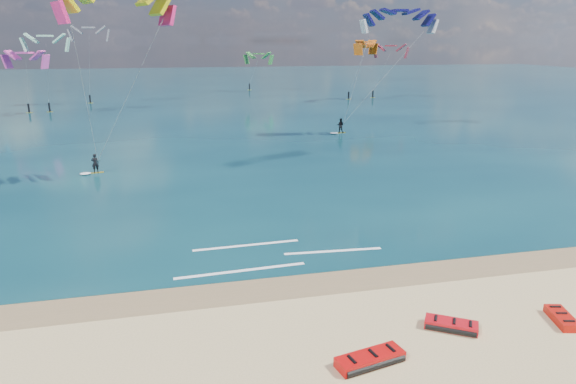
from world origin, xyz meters
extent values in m
plane|color=tan|center=(0.00, 40.00, 0.00)|extent=(320.00, 320.00, 0.00)
cube|color=brown|center=(0.00, 3.00, 0.00)|extent=(320.00, 2.40, 0.01)
cube|color=#0A2D3A|center=(0.00, 104.00, 0.02)|extent=(320.00, 200.00, 0.04)
cube|color=gold|center=(-10.56, 26.58, 0.07)|extent=(1.25, 0.56, 0.05)
imported|color=black|center=(-10.56, 26.58, 0.88)|extent=(0.59, 0.39, 1.59)
cylinder|color=black|center=(-10.29, 26.31, 1.11)|extent=(0.49, 0.11, 0.04)
cube|color=gold|center=(15.45, 40.41, 0.07)|extent=(1.40, 0.78, 0.06)
imported|color=black|center=(15.45, 40.41, 0.94)|extent=(1.03, 0.95, 1.70)
cylinder|color=black|center=(15.75, 40.12, 1.23)|extent=(0.53, 0.19, 0.04)
cube|color=white|center=(-1.43, 5.00, 0.04)|extent=(6.34, 0.58, 0.01)
cube|color=white|center=(3.61, 6.30, 0.04)|extent=(5.18, 0.61, 0.01)
cube|color=white|center=(-0.70, 8.10, 0.04)|extent=(5.74, 0.45, 0.01)
camera|label=1|loc=(-4.27, -17.37, 10.60)|focal=32.00mm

